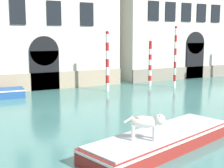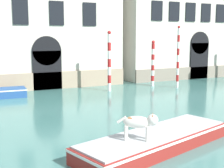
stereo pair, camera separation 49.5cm
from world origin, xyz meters
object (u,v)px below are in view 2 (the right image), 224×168
object	(u,v)px
boat_foreground	(156,140)
mooring_pole_3	(109,61)
mooring_pole_0	(178,57)
mooring_pole_4	(153,63)
dog_on_deck	(140,123)

from	to	relation	value
boat_foreground	mooring_pole_3	bearing A→B (deg)	56.87
mooring_pole_0	boat_foreground	bearing A→B (deg)	-130.21
boat_foreground	mooring_pole_4	bearing A→B (deg)	41.63
mooring_pole_3	mooring_pole_0	bearing A→B (deg)	-9.97
mooring_pole_3	mooring_pole_4	distance (m)	4.01
mooring_pole_3	mooring_pole_4	xyz separation A→B (m)	(3.95, 0.59, -0.34)
dog_on_deck	mooring_pole_4	xyz separation A→B (m)	(8.20, 12.01, 0.64)
mooring_pole_0	dog_on_deck	bearing A→B (deg)	-131.84
mooring_pole_0	mooring_pole_4	xyz separation A→B (m)	(-1.21, 1.50, -0.53)
dog_on_deck	mooring_pole_4	size ratio (longest dim) A/B	0.32
dog_on_deck	mooring_pole_3	xyz separation A→B (m)	(4.25, 11.42, 0.98)
boat_foreground	mooring_pole_3	distance (m)	11.65
mooring_pole_0	mooring_pole_4	bearing A→B (deg)	128.79
mooring_pole_3	mooring_pole_4	world-z (taller)	mooring_pole_3
dog_on_deck	mooring_pole_3	bearing A→B (deg)	102.67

